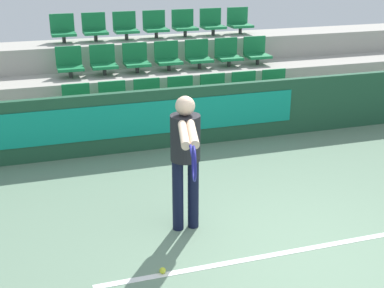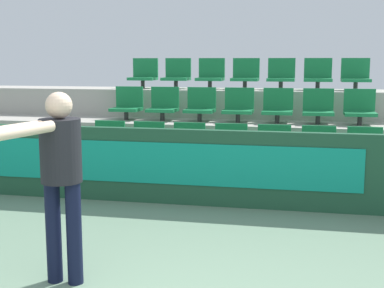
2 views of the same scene
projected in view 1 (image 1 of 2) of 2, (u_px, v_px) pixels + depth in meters
The scene contains 29 objects.
ground_plane at pixel (301, 262), 5.69m from camera, with size 30.00×30.00×0.00m, color slate.
court_baseline at pixel (291, 251), 5.88m from camera, with size 4.35×0.08×0.01m.
barrier_wall at pixel (191, 116), 8.85m from camera, with size 12.88×0.14×1.00m.
bleacher_tier_front at pixel (184, 121), 9.45m from camera, with size 12.48×0.93×0.46m.
bleacher_tier_middle at pixel (170, 95), 10.20m from camera, with size 12.48×0.93×0.93m.
bleacher_tier_back at pixel (158, 73), 10.95m from camera, with size 12.48×0.93×1.39m.
stadium_chair_0 at pixel (77, 103), 8.87m from camera, with size 0.46×0.41×0.53m.
stadium_chair_1 at pixel (114, 100), 9.04m from camera, with size 0.46×0.41×0.53m.
stadium_chair_2 at pixel (148, 97), 9.22m from camera, with size 0.46×0.41×0.53m.
stadium_chair_3 at pixel (182, 94), 9.39m from camera, with size 0.46×0.41×0.53m.
stadium_chair_4 at pixel (214, 91), 9.56m from camera, with size 0.46×0.41×0.53m.
stadium_chair_5 at pixel (246, 89), 9.73m from camera, with size 0.46×0.41×0.53m.
stadium_chair_6 at pixel (276, 86), 9.90m from camera, with size 0.46×0.41×0.53m.
stadium_chair_7 at pixel (70, 64), 9.54m from camera, with size 0.46×0.41×0.53m.
stadium_chair_8 at pixel (104, 62), 9.71m from camera, with size 0.46×0.41×0.53m.
stadium_chair_9 at pixel (136, 59), 9.88m from camera, with size 0.46×0.41×0.53m.
stadium_chair_10 at pixel (168, 58), 10.06m from camera, with size 0.46×0.41×0.53m.
stadium_chair_11 at pixel (198, 56), 10.23m from camera, with size 0.46×0.41×0.53m.
stadium_chair_12 at pixel (228, 54), 10.40m from camera, with size 0.46×0.41×0.53m.
stadium_chair_13 at pixel (256, 52), 10.57m from camera, with size 0.46×0.41×0.53m.
stadium_chair_14 at pixel (63, 30), 10.21m from camera, with size 0.46×0.41×0.53m.
stadium_chair_15 at pixel (95, 28), 10.38m from camera, with size 0.46×0.41×0.53m.
stadium_chair_16 at pixel (126, 27), 10.55m from camera, with size 0.46×0.41×0.53m.
stadium_chair_17 at pixel (155, 26), 10.72m from camera, with size 0.46×0.41×0.53m.
stadium_chair_18 at pixel (184, 24), 10.90m from camera, with size 0.46×0.41×0.53m.
stadium_chair_19 at pixel (212, 23), 11.07m from camera, with size 0.46×0.41×0.53m.
stadium_chair_20 at pixel (239, 22), 11.24m from camera, with size 0.46×0.41×0.53m.
tennis_player at pixel (186, 150), 5.95m from camera, with size 0.52×1.58×1.62m.
tennis_ball at pixel (163, 270), 5.49m from camera, with size 0.07×0.07×0.07m.
Camera 1 is at (-2.57, -4.30, 3.19)m, focal length 50.00 mm.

